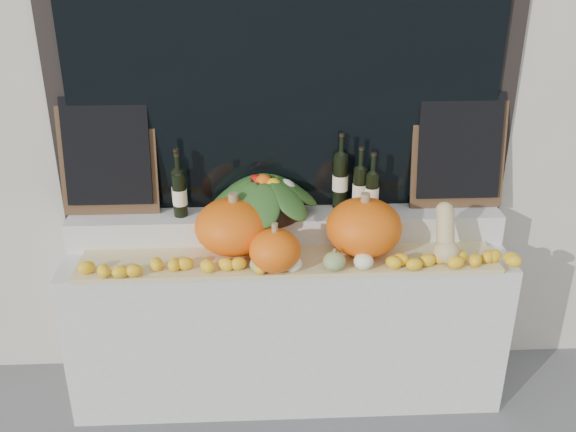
{
  "coord_description": "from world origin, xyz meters",
  "views": [
    {
      "loc": [
        -0.14,
        -1.44,
        2.45
      ],
      "look_at": [
        0.0,
        1.45,
        1.12
      ],
      "focal_mm": 40.0,
      "sensor_mm": 36.0,
      "label": 1
    }
  ],
  "objects_px": {
    "produce_bowl": "(264,195)",
    "pumpkin_right": "(364,227)",
    "pumpkin_left": "(234,226)",
    "wine_bottle_tall": "(340,180)",
    "butternut_squash": "(445,236)"
  },
  "relations": [
    {
      "from": "produce_bowl",
      "to": "pumpkin_right",
      "type": "bearing_deg",
      "value": -22.72
    },
    {
      "from": "pumpkin_right",
      "to": "pumpkin_left",
      "type": "bearing_deg",
      "value": 175.67
    },
    {
      "from": "produce_bowl",
      "to": "wine_bottle_tall",
      "type": "height_order",
      "value": "wine_bottle_tall"
    },
    {
      "from": "pumpkin_left",
      "to": "pumpkin_right",
      "type": "bearing_deg",
      "value": -4.33
    },
    {
      "from": "pumpkin_left",
      "to": "butternut_squash",
      "type": "xyz_separation_m",
      "value": [
        1.05,
        -0.14,
        -0.01
      ]
    },
    {
      "from": "produce_bowl",
      "to": "wine_bottle_tall",
      "type": "relative_size",
      "value": 1.47
    },
    {
      "from": "pumpkin_left",
      "to": "butternut_squash",
      "type": "relative_size",
      "value": 1.41
    },
    {
      "from": "pumpkin_right",
      "to": "wine_bottle_tall",
      "type": "xyz_separation_m",
      "value": [
        -0.09,
        0.29,
        0.14
      ]
    },
    {
      "from": "butternut_squash",
      "to": "produce_bowl",
      "type": "bearing_deg",
      "value": 161.7
    },
    {
      "from": "butternut_squash",
      "to": "produce_bowl",
      "type": "height_order",
      "value": "produce_bowl"
    },
    {
      "from": "produce_bowl",
      "to": "wine_bottle_tall",
      "type": "bearing_deg",
      "value": 10.78
    },
    {
      "from": "pumpkin_left",
      "to": "wine_bottle_tall",
      "type": "bearing_deg",
      "value": 22.84
    },
    {
      "from": "pumpkin_right",
      "to": "produce_bowl",
      "type": "height_order",
      "value": "produce_bowl"
    },
    {
      "from": "pumpkin_left",
      "to": "wine_bottle_tall",
      "type": "height_order",
      "value": "wine_bottle_tall"
    },
    {
      "from": "pumpkin_right",
      "to": "butternut_squash",
      "type": "relative_size",
      "value": 1.35
    }
  ]
}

